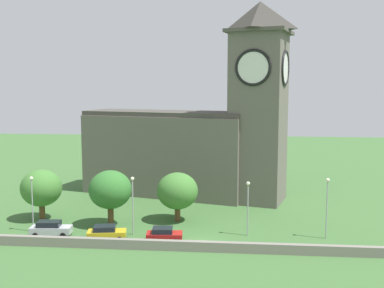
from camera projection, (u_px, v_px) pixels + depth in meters
name	position (u px, v px, depth m)	size (l,w,h in m)	color
ground_plane	(209.00, 209.00, 68.50)	(200.00, 200.00, 0.00)	#3D6633
church	(197.00, 136.00, 75.51)	(33.95, 17.35, 29.83)	#666056
quay_barrier	(199.00, 246.00, 51.03)	(56.61, 0.70, 1.09)	gray
car_silver	(51.00, 228.00, 56.12)	(4.88, 2.40, 1.81)	silver
car_yellow	(106.00, 232.00, 54.81)	(4.64, 2.82, 1.67)	gold
car_red	(164.00, 235.00, 54.09)	(4.19, 2.56, 1.64)	red
streetlamp_west_end	(32.00, 195.00, 57.39)	(0.44, 0.44, 6.80)	#9EA0A5
streetlamp_west_mid	(133.00, 196.00, 56.16)	(0.44, 0.44, 7.00)	#9EA0A5
streetlamp_central	(248.00, 199.00, 55.89)	(0.44, 0.44, 6.50)	#9EA0A5
streetlamp_east_mid	(327.00, 199.00, 54.76)	(0.44, 0.44, 7.11)	#9EA0A5
tree_riverside_west	(177.00, 191.00, 61.95)	(5.33, 5.33, 6.43)	brown
tree_riverside_east	(41.00, 188.00, 62.66)	(5.37, 5.37, 6.67)	brown
tree_churchyard	(110.00, 190.00, 59.85)	(5.38, 5.38, 7.07)	brown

